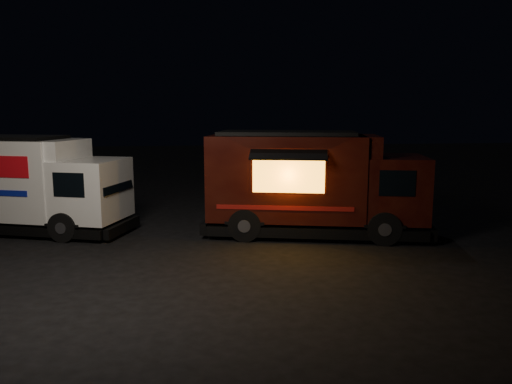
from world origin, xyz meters
name	(u,v)px	position (x,y,z in m)	size (l,w,h in m)	color
ground	(177,253)	(0.00, 0.00, 0.00)	(80.00, 80.00, 0.00)	black
white_truck	(26,184)	(-4.48, 2.93, 1.42)	(6.26, 2.13, 2.84)	silver
red_truck	(316,183)	(3.97, 1.48, 1.49)	(6.41, 2.36, 2.99)	#38110A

